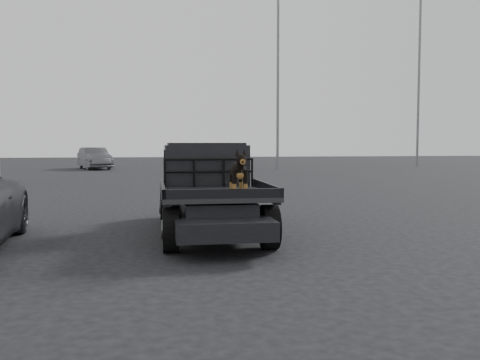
{
  "coord_description": "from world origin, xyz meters",
  "views": [
    {
      "loc": [
        -0.72,
        -7.98,
        1.8
      ],
      "look_at": [
        0.55,
        -0.11,
        1.24
      ],
      "focal_mm": 40.0,
      "sensor_mm": 36.0,
      "label": 1
    }
  ],
  "objects": [
    {
      "name": "distant_car_b",
      "position": [
        3.38,
        29.55,
        0.79
      ],
      "size": [
        3.49,
        5.8,
        1.57
      ],
      "primitive_type": "imported",
      "rotation": [
        0.0,
        0.0,
        -0.25
      ],
      "color": "#3F3F44",
      "rests_on": "ground"
    },
    {
      "name": "ute_cab",
      "position": [
        0.36,
        3.43,
        1.36
      ],
      "size": [
        1.72,
        1.3,
        0.88
      ],
      "primitive_type": null,
      "color": "black",
      "rests_on": "flatbed_ute"
    },
    {
      "name": "ground",
      "position": [
        0.0,
        0.0,
        0.0
      ],
      "size": [
        120.0,
        120.0,
        0.0
      ],
      "primitive_type": "plane",
      "color": "black",
      "rests_on": "ground"
    },
    {
      "name": "distant_car_a",
      "position": [
        -4.77,
        29.73,
        0.74
      ],
      "size": [
        2.87,
        4.74,
        1.48
      ],
      "primitive_type": "imported",
      "rotation": [
        0.0,
        0.0,
        0.31
      ],
      "color": "#4B4B50",
      "rests_on": "ground"
    },
    {
      "name": "floodlight_far",
      "position": [
        18.77,
        29.5,
        7.21
      ],
      "size": [
        1.08,
        0.28,
        13.24
      ],
      "color": "slate",
      "rests_on": "ground"
    },
    {
      "name": "dog",
      "position": [
        0.63,
        0.59,
        1.29
      ],
      "size": [
        0.32,
        0.6,
        0.74
      ],
      "primitive_type": null,
      "color": "black",
      "rests_on": "flatbed_ute"
    },
    {
      "name": "flatbed_ute",
      "position": [
        0.36,
        2.48,
        0.46
      ],
      "size": [
        2.0,
        5.4,
        0.92
      ],
      "primitive_type": null,
      "color": "black",
      "rests_on": "ground"
    },
    {
      "name": "headache_rack",
      "position": [
        0.36,
        2.68,
        1.2
      ],
      "size": [
        1.8,
        0.08,
        0.55
      ],
      "primitive_type": null,
      "color": "black",
      "rests_on": "flatbed_ute"
    },
    {
      "name": "floodlight_mid",
      "position": [
        7.57,
        27.51,
        6.71
      ],
      "size": [
        1.08,
        0.28,
        12.25
      ],
      "color": "slate",
      "rests_on": "ground"
    }
  ]
}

